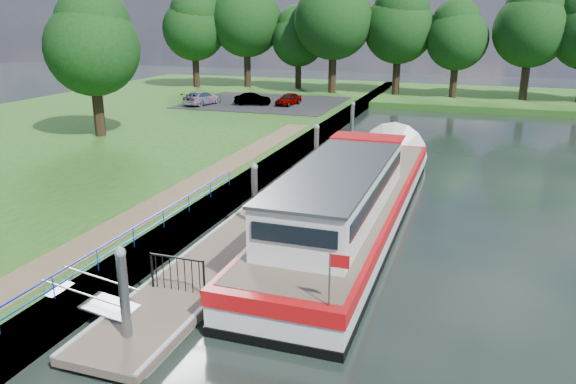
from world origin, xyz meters
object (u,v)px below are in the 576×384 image
(barge, at_px, (355,198))
(car_b, at_px, (253,99))
(pontoon, at_px, (290,197))
(car_c, at_px, (202,98))
(car_a, at_px, (288,99))

(barge, xyz_separation_m, car_b, (-15.00, 24.92, 0.28))
(pontoon, distance_m, car_b, 25.72)
(pontoon, distance_m, car_c, 26.93)
(car_a, distance_m, car_b, 3.28)
(car_a, bearing_deg, car_b, -151.08)
(car_c, bearing_deg, barge, 141.01)
(pontoon, xyz_separation_m, barge, (3.60, -1.90, 0.90))
(car_a, height_order, car_b, car_a)
(barge, relative_size, car_c, 5.02)
(pontoon, relative_size, barge, 1.42)
(car_b, xyz_separation_m, car_c, (-4.45, -1.30, 0.08))
(pontoon, height_order, car_a, car_a)
(pontoon, relative_size, car_a, 9.33)
(pontoon, height_order, car_b, car_b)
(barge, height_order, car_c, barge)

